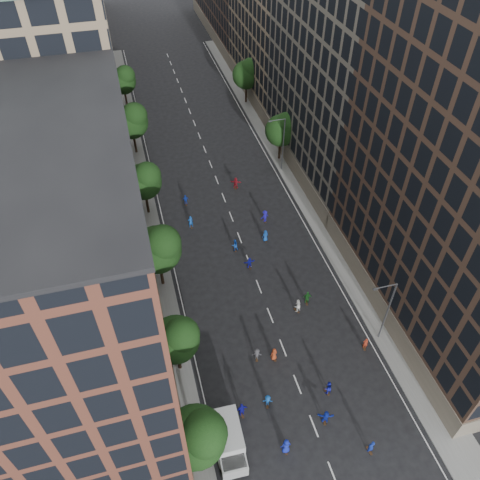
% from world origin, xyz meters
% --- Properties ---
extents(ground, '(240.00, 240.00, 0.00)m').
position_xyz_m(ground, '(0.00, 40.00, 0.00)').
color(ground, black).
rests_on(ground, ground).
extents(sidewalk_left, '(4.00, 105.00, 0.15)m').
position_xyz_m(sidewalk_left, '(-12.00, 47.50, 0.07)').
color(sidewalk_left, slate).
rests_on(sidewalk_left, ground).
extents(sidewalk_right, '(4.00, 105.00, 0.15)m').
position_xyz_m(sidewalk_right, '(12.00, 47.50, 0.07)').
color(sidewalk_right, slate).
rests_on(sidewalk_right, ground).
extents(bldg_left_a, '(14.00, 22.00, 30.00)m').
position_xyz_m(bldg_left_a, '(-19.00, 11.00, 15.00)').
color(bldg_left_a, brown).
rests_on(bldg_left_a, ground).
extents(bldg_left_b, '(14.00, 26.00, 34.00)m').
position_xyz_m(bldg_left_b, '(-19.00, 35.00, 17.00)').
color(bldg_left_b, '#847056').
rests_on(bldg_left_b, ground).
extents(bldg_left_c, '(14.00, 20.00, 28.00)m').
position_xyz_m(bldg_left_c, '(-19.00, 58.00, 14.00)').
color(bldg_left_c, brown).
rests_on(bldg_left_c, ground).
extents(bldg_left_d, '(14.00, 28.00, 32.00)m').
position_xyz_m(bldg_left_d, '(-19.00, 82.00, 16.00)').
color(bldg_left_d, black).
rests_on(bldg_left_d, ground).
extents(bldg_right_b, '(14.00, 28.00, 33.00)m').
position_xyz_m(bldg_right_b, '(19.00, 44.00, 16.50)').
color(bldg_right_b, '#605A4F').
rests_on(bldg_right_b, ground).
extents(tree_left_0, '(5.20, 5.20, 8.83)m').
position_xyz_m(tree_left_0, '(-11.01, 3.85, 5.96)').
color(tree_left_0, black).
rests_on(tree_left_0, ground).
extents(tree_left_1, '(4.80, 4.80, 8.21)m').
position_xyz_m(tree_left_1, '(-11.02, 13.86, 5.55)').
color(tree_left_1, black).
rests_on(tree_left_1, ground).
extents(tree_left_2, '(5.60, 5.60, 9.45)m').
position_xyz_m(tree_left_2, '(-10.99, 25.83, 6.36)').
color(tree_left_2, black).
rests_on(tree_left_2, ground).
extents(tree_left_3, '(5.00, 5.00, 8.58)m').
position_xyz_m(tree_left_3, '(-11.02, 39.85, 5.82)').
color(tree_left_3, black).
rests_on(tree_left_3, ground).
extents(tree_left_4, '(5.40, 5.40, 9.08)m').
position_xyz_m(tree_left_4, '(-11.00, 55.84, 6.10)').
color(tree_left_4, black).
rests_on(tree_left_4, ground).
extents(tree_left_5, '(4.80, 4.80, 8.33)m').
position_xyz_m(tree_left_5, '(-11.02, 71.86, 5.68)').
color(tree_left_5, black).
rests_on(tree_left_5, ground).
extents(tree_right_a, '(5.00, 5.00, 8.39)m').
position_xyz_m(tree_right_a, '(11.38, 47.85, 5.63)').
color(tree_right_a, black).
rests_on(tree_right_a, ground).
extents(tree_right_b, '(5.20, 5.20, 8.83)m').
position_xyz_m(tree_right_b, '(11.39, 67.85, 5.96)').
color(tree_right_b, black).
rests_on(tree_right_b, ground).
extents(streetlamp_near, '(2.64, 0.22, 9.06)m').
position_xyz_m(streetlamp_near, '(10.37, 12.00, 5.17)').
color(streetlamp_near, '#595B60').
rests_on(streetlamp_near, ground).
extents(streetlamp_far, '(2.64, 0.22, 9.06)m').
position_xyz_m(streetlamp_far, '(10.37, 45.00, 5.17)').
color(streetlamp_far, '#595B60').
rests_on(streetlamp_far, ground).
extents(cargo_van, '(2.75, 5.54, 2.90)m').
position_xyz_m(cargo_van, '(-8.28, 4.62, 1.53)').
color(cargo_van, '#B7B7B9').
rests_on(cargo_van, ground).
extents(skater_0, '(0.96, 0.63, 1.95)m').
position_xyz_m(skater_0, '(-3.38, 3.04, 0.97)').
color(skater_0, '#1422A7').
rests_on(skater_0, ground).
extents(skater_1, '(0.70, 0.52, 1.78)m').
position_xyz_m(skater_1, '(4.02, 1.00, 0.89)').
color(skater_1, navy).
rests_on(skater_1, ground).
extents(skater_2, '(0.97, 0.83, 1.76)m').
position_xyz_m(skater_2, '(2.53, 7.40, 0.88)').
color(skater_2, '#1318A0').
rests_on(skater_2, ground).
extents(skater_3, '(1.10, 0.83, 1.52)m').
position_xyz_m(skater_3, '(-3.63, 7.72, 0.76)').
color(skater_3, '#13469A').
rests_on(skater_3, ground).
extents(skater_4, '(1.16, 0.58, 1.91)m').
position_xyz_m(skater_4, '(-6.31, 7.40, 0.96)').
color(skater_4, '#15139F').
rests_on(skater_4, ground).
extents(skater_5, '(1.68, 0.98, 1.73)m').
position_xyz_m(skater_5, '(1.16, 4.67, 0.86)').
color(skater_5, '#1529AC').
rests_on(skater_5, ground).
extents(skater_6, '(0.92, 0.71, 1.66)m').
position_xyz_m(skater_6, '(-1.41, 12.48, 0.83)').
color(skater_6, '#A63A1B').
rests_on(skater_6, ground).
extents(skater_7, '(0.65, 0.51, 1.57)m').
position_xyz_m(skater_7, '(8.50, 11.21, 0.78)').
color(skater_7, '#9D2E1A').
rests_on(skater_7, ground).
extents(skater_8, '(1.11, 1.01, 1.87)m').
position_xyz_m(skater_8, '(3.15, 17.81, 0.93)').
color(skater_8, silver).
rests_on(skater_8, ground).
extents(skater_9, '(1.13, 0.82, 1.57)m').
position_xyz_m(skater_9, '(-3.15, 12.96, 0.78)').
color(skater_9, '#424146').
rests_on(skater_9, ground).
extents(skater_10, '(1.16, 0.70, 1.84)m').
position_xyz_m(skater_10, '(4.71, 18.63, 0.92)').
color(skater_10, '#1D6321').
rests_on(skater_10, ground).
extents(skater_11, '(1.49, 0.55, 1.58)m').
position_xyz_m(skater_11, '(-0.23, 25.89, 0.79)').
color(skater_11, '#13159C').
rests_on(skater_11, ground).
extents(skater_12, '(0.91, 0.66, 1.72)m').
position_xyz_m(skater_12, '(3.17, 30.04, 0.86)').
color(skater_12, '#1446A7').
rests_on(skater_12, ground).
extents(skater_13, '(0.75, 0.55, 1.91)m').
position_xyz_m(skater_13, '(-5.93, 35.32, 0.95)').
color(skater_13, '#154CB0').
rests_on(skater_13, ground).
extents(skater_14, '(0.88, 0.69, 1.77)m').
position_xyz_m(skater_14, '(-1.22, 29.37, 0.88)').
color(skater_14, '#1649B7').
rests_on(skater_14, ground).
extents(skater_15, '(1.34, 0.98, 1.85)m').
position_xyz_m(skater_15, '(4.26, 33.76, 0.93)').
color(skater_15, '#1D15AF').
rests_on(skater_15, ground).
extents(skater_16, '(0.98, 0.52, 1.59)m').
position_xyz_m(skater_16, '(-5.68, 40.41, 0.80)').
color(skater_16, '#1432AA').
rests_on(skater_16, ground).
extents(skater_17, '(1.77, 1.17, 1.83)m').
position_xyz_m(skater_17, '(2.32, 42.26, 0.92)').
color(skater_17, '#A81C29').
rests_on(skater_17, ground).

